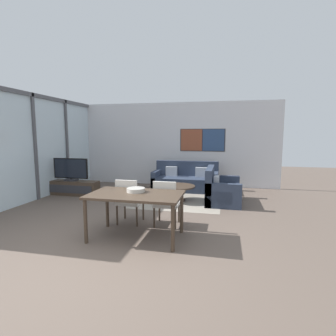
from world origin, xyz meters
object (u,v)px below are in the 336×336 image
at_px(television, 71,170).
at_px(coffee_table, 178,189).
at_px(dining_table, 136,198).
at_px(fruit_bowl, 136,190).
at_px(tv_console, 72,188).
at_px(sofa_main, 186,181).
at_px(dining_chair_centre, 166,201).
at_px(dining_chair_left, 129,199).
at_px(sofa_side, 220,191).

distance_m(television, coffee_table, 3.17).
relative_size(dining_table, fruit_bowl, 4.95).
height_order(tv_console, sofa_main, sofa_main).
distance_m(sofa_main, dining_chair_centre, 3.34).
relative_size(coffee_table, dining_chair_centre, 1.02).
relative_size(television, dining_table, 0.69).
xyz_separation_m(tv_console, sofa_main, (3.14, 1.35, 0.08)).
height_order(tv_console, television, television).
bearing_deg(sofa_main, tv_console, -156.79).
distance_m(tv_console, dining_chair_left, 3.23).
bearing_deg(sofa_side, coffee_table, 95.30).
bearing_deg(sofa_side, sofa_main, 40.52).
bearing_deg(television, sofa_side, 1.03).
xyz_separation_m(sofa_side, dining_chair_left, (-1.69, -2.07, 0.21)).
distance_m(sofa_side, dining_chair_centre, 2.28).
distance_m(coffee_table, dining_table, 2.64).
relative_size(dining_chair_left, fruit_bowl, 2.84).
bearing_deg(dining_chair_centre, fruit_bowl, -127.70).
height_order(sofa_side, dining_table, sofa_side).
xyz_separation_m(sofa_main, coffee_table, (0.00, -1.37, 0.02)).
distance_m(tv_console, sofa_main, 3.42).
relative_size(dining_table, dining_chair_centre, 1.74).
distance_m(sofa_side, fruit_bowl, 2.97).
height_order(coffee_table, fruit_bowl, fruit_bowl).
relative_size(television, sofa_side, 0.78).
distance_m(sofa_main, dining_chair_left, 3.40).
distance_m(tv_console, television, 0.53).
bearing_deg(dining_chair_left, sofa_side, 50.65).
height_order(tv_console, dining_table, dining_table).
height_order(sofa_side, fruit_bowl, sofa_side).
height_order(tv_console, coffee_table, tv_console).
height_order(dining_chair_centre, fruit_bowl, dining_chair_centre).
height_order(television, sofa_main, television).
distance_m(tv_console, dining_chair_centre, 3.83).
relative_size(television, sofa_main, 0.53).
relative_size(television, coffee_table, 1.18).
height_order(television, dining_table, television).
relative_size(coffee_table, fruit_bowl, 2.89).
bearing_deg(dining_table, fruit_bowl, 108.03).
relative_size(tv_console, sofa_main, 0.81).
height_order(television, coffee_table, television).
height_order(dining_table, fruit_bowl, fruit_bowl).
xyz_separation_m(tv_console, fruit_bowl, (2.86, -2.51, 0.60)).
distance_m(sofa_side, dining_chair_left, 2.68).
relative_size(television, dining_chair_centre, 1.20).
bearing_deg(television, dining_chair_centre, -31.25).
bearing_deg(dining_chair_left, dining_chair_centre, 0.68).
height_order(television, sofa_side, television).
xyz_separation_m(tv_console, dining_chair_centre, (3.27, -1.98, 0.29)).
bearing_deg(television, sofa_main, 23.20).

